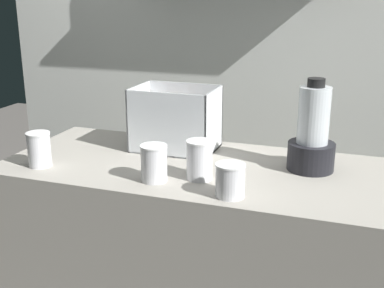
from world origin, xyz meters
The scene contains 8 objects.
counter centered at (0.00, 0.00, 0.45)m, with size 1.40×0.64×0.90m, color #9E998E.
back_wall_unit centered at (0.00, 0.77, 1.26)m, with size 2.60×0.24×2.50m.
carrot_display_bin centered at (-0.12, 0.16, 0.98)m, with size 0.33×0.23×0.25m.
blender_pitcher centered at (0.42, 0.09, 1.02)m, with size 0.17×0.17×0.33m.
juice_cup_beet_far_left centered at (-0.52, -0.20, 0.96)m, with size 0.09×0.09×0.13m.
juice_cup_pomegranate_left centered at (-0.07, -0.19, 0.95)m, with size 0.09×0.09×0.13m.
juice_cup_orange_middle centered at (0.07, -0.13, 0.96)m, with size 0.09×0.09×0.14m.
juice_cup_beet_right centered at (0.21, -0.24, 0.95)m, with size 0.10×0.10×0.11m.
Camera 1 is at (0.56, -1.62, 1.51)m, focal length 46.03 mm.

